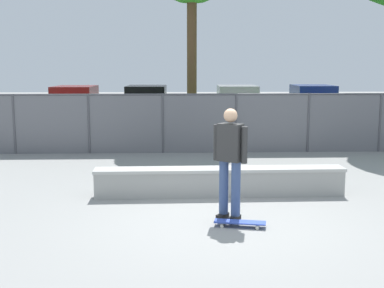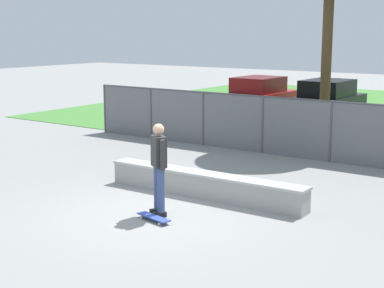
# 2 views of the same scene
# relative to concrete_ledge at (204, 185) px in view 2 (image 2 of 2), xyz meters

# --- Properties ---
(ground_plane) EXTENTS (80.00, 80.00, 0.00)m
(ground_plane) POSITION_rel_concrete_ledge_xyz_m (-0.14, -1.60, -0.27)
(ground_plane) COLOR gray
(concrete_ledge) EXTENTS (4.81, 0.55, 0.54)m
(concrete_ledge) POSITION_rel_concrete_ledge_xyz_m (0.00, 0.00, 0.00)
(concrete_ledge) COLOR #999993
(concrete_ledge) RESTS_ON ground
(skateboarder) EXTENTS (0.51, 0.42, 1.82)m
(skateboarder) POSITION_rel_concrete_ledge_xyz_m (0.01, -1.58, 0.73)
(skateboarder) COLOR black
(skateboarder) RESTS_ON ground
(skateboard) EXTENTS (0.82, 0.36, 0.09)m
(skateboard) POSITION_rel_concrete_ledge_xyz_m (0.14, -1.92, -0.20)
(skateboard) COLOR #334CB2
(skateboard) RESTS_ON ground
(chainlink_fence) EXTENTS (14.77, 0.07, 1.70)m
(chainlink_fence) POSITION_rel_concrete_ledge_xyz_m (-0.14, 4.84, 0.65)
(chainlink_fence) COLOR #4C4C51
(chainlink_fence) RESTS_ON ground
(car_red) EXTENTS (2.11, 4.25, 1.66)m
(car_red) POSITION_rel_concrete_ledge_xyz_m (-4.92, 11.28, 0.56)
(car_red) COLOR #B21E1E
(car_red) RESTS_ON ground
(car_black) EXTENTS (2.11, 4.25, 1.66)m
(car_black) POSITION_rel_concrete_ledge_xyz_m (-2.00, 11.57, 0.56)
(car_black) COLOR black
(car_black) RESTS_ON ground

